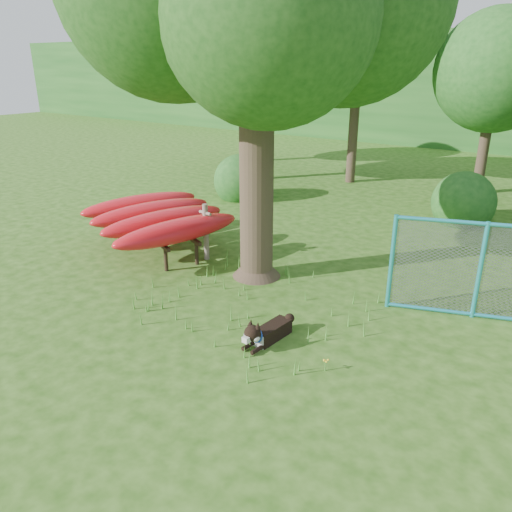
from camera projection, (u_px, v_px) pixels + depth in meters
The scene contains 12 objects.
ground at pixel (208, 325), 8.92m from camera, with size 80.00×80.00×0.00m, color #244E0F.
wooden_post at pixel (206, 230), 11.68m from camera, with size 0.37×0.14×1.35m.
kayak_rack at pixel (158, 217), 12.24m from camera, with size 4.00×4.33×1.12m.
husky_dog at pixel (266, 333), 8.30m from camera, with size 0.37×1.21×0.54m.
fence_section at pixel (480, 271), 8.89m from camera, with size 2.99×1.13×3.06m.
wildflower_clump at pixel (326, 362), 7.54m from camera, with size 0.10×0.08×0.21m.
bg_tree_a at pixel (248, 60), 18.39m from camera, with size 4.40×4.40×6.70m.
bg_tree_b at pixel (361, 25), 17.60m from camera, with size 5.20×5.20×8.22m.
bg_tree_c at pixel (496, 71), 16.45m from camera, with size 4.00×4.00×6.12m.
bg_tree_f at pixel (243, 78), 22.29m from camera, with size 3.60×3.60×5.55m.
shrub_left at pixel (240, 198), 17.31m from camera, with size 1.80×1.80×1.80m, color #1D561B.
shrub_mid at pixel (460, 222), 14.64m from camera, with size 1.80×1.80×1.80m, color #1D561B.
Camera 1 is at (5.28, -5.88, 4.39)m, focal length 35.00 mm.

